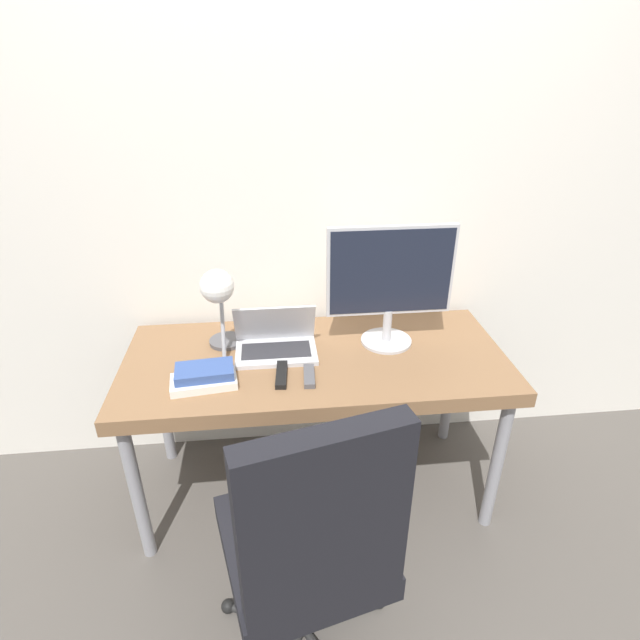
{
  "coord_description": "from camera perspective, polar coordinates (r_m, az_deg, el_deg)",
  "views": [
    {
      "loc": [
        -0.16,
        -1.35,
        1.77
      ],
      "look_at": [
        0.01,
        0.3,
        0.9
      ],
      "focal_mm": 28.0,
      "sensor_mm": 36.0,
      "label": 1
    }
  ],
  "objects": [
    {
      "name": "book_stack",
      "position": [
        1.87,
        -13.1,
        -6.32
      ],
      "size": [
        0.25,
        0.16,
        0.07
      ],
      "color": "silver",
      "rests_on": "desk"
    },
    {
      "name": "desk_lamp",
      "position": [
        1.9,
        -11.51,
        2.74
      ],
      "size": [
        0.14,
        0.28,
        0.38
      ],
      "color": "#4C4C51",
      "rests_on": "desk"
    },
    {
      "name": "office_chair",
      "position": [
        1.53,
        -1.09,
        -24.05
      ],
      "size": [
        0.59,
        0.59,
        1.05
      ],
      "color": "black",
      "rests_on": "ground_plane"
    },
    {
      "name": "desk",
      "position": [
        2.04,
        -0.51,
        -5.67
      ],
      "size": [
        1.52,
        0.67,
        0.72
      ],
      "color": "brown",
      "rests_on": "ground_plane"
    },
    {
      "name": "media_remote",
      "position": [
        1.87,
        -1.25,
        -6.43
      ],
      "size": [
        0.05,
        0.14,
        0.02
      ],
      "color": "#4C4C51",
      "rests_on": "desk"
    },
    {
      "name": "wall_back",
      "position": [
        2.15,
        -1.67,
        15.05
      ],
      "size": [
        8.0,
        0.05,
        2.6
      ],
      "color": "silver",
      "rests_on": "ground_plane"
    },
    {
      "name": "monitor",
      "position": [
        1.99,
        8.04,
        4.59
      ],
      "size": [
        0.51,
        0.21,
        0.5
      ],
      "color": "#B7B7BC",
      "rests_on": "desk"
    },
    {
      "name": "tv_remote",
      "position": [
        1.88,
        -4.42,
        -6.24
      ],
      "size": [
        0.05,
        0.17,
        0.02
      ],
      "color": "black",
      "rests_on": "desk"
    },
    {
      "name": "ground_plane",
      "position": [
        2.24,
        0.5,
        -24.65
      ],
      "size": [
        12.0,
        12.0,
        0.0
      ],
      "primitive_type": "plane",
      "color": "#514C47"
    },
    {
      "name": "laptop",
      "position": [
        2.02,
        -5.08,
        -2.58
      ],
      "size": [
        0.32,
        0.21,
        0.2
      ],
      "color": "silver",
      "rests_on": "desk"
    }
  ]
}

